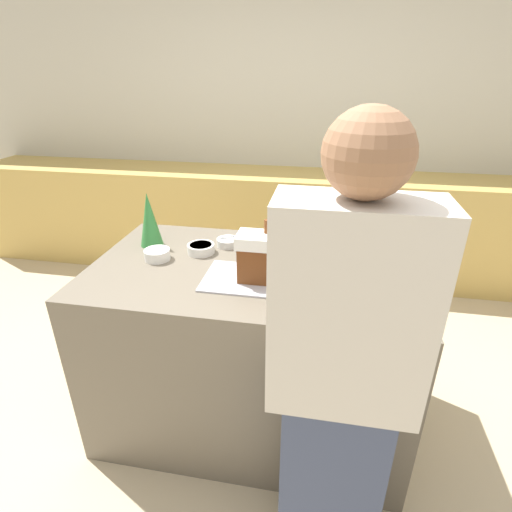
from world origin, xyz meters
TOP-DOWN VIEW (x-y plane):
  - ground_plane at (0.00, 0.00)m, footprint 12.00×12.00m
  - wall_back at (0.00, 2.17)m, footprint 8.00×0.05m
  - back_cabinet_block at (0.00, 1.85)m, footprint 6.00×0.60m
  - kitchen_island at (0.00, 0.00)m, footprint 1.53×0.90m
  - baking_tray at (0.05, -0.12)m, footprint 0.47×0.30m
  - gingerbread_house at (0.05, -0.12)m, footprint 0.17×0.14m
  - decorative_tree at (-0.57, 0.16)m, footprint 0.12×0.12m
  - candy_bowl_near_tray_left at (-0.28, 0.11)m, footprint 0.14×0.14m
  - candy_bowl_far_left at (0.67, 0.30)m, footprint 0.10×0.10m
  - candy_bowl_front_corner at (-0.17, 0.22)m, footprint 0.12×0.12m
  - candy_bowl_far_right at (-0.47, -0.00)m, footprint 0.13×0.13m
  - cookbook at (0.48, 0.24)m, footprint 0.21×0.12m
  - mug at (0.53, -0.04)m, footprint 0.10×0.10m
  - person at (0.42, -0.66)m, footprint 0.45×0.56m

SIDE VIEW (x-z plane):
  - ground_plane at x=0.00m, z-range 0.00..0.00m
  - kitchen_island at x=0.00m, z-range 0.00..0.93m
  - back_cabinet_block at x=0.00m, z-range 0.00..0.93m
  - person at x=0.42m, z-range 0.03..1.75m
  - baking_tray at x=0.05m, z-range 0.93..0.94m
  - cookbook at x=0.48m, z-range 0.93..0.95m
  - candy_bowl_far_left at x=0.67m, z-range 0.93..0.97m
  - candy_bowl_front_corner at x=-0.17m, z-range 0.93..0.97m
  - candy_bowl_near_tray_left at x=-0.28m, z-range 0.93..0.98m
  - candy_bowl_far_right at x=-0.47m, z-range 0.94..0.99m
  - mug at x=0.53m, z-range 0.93..1.02m
  - gingerbread_house at x=0.05m, z-range 0.92..1.19m
  - decorative_tree at x=-0.57m, z-range 0.93..1.22m
  - wall_back at x=0.00m, z-range 0.00..2.60m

